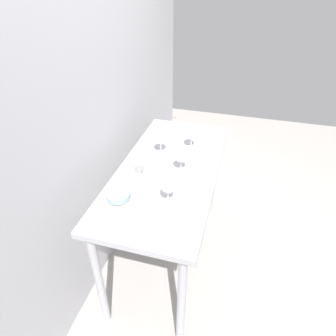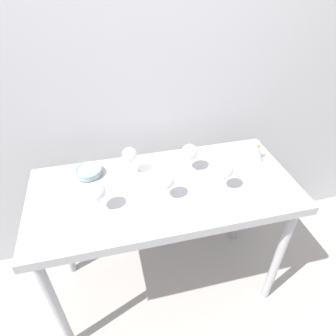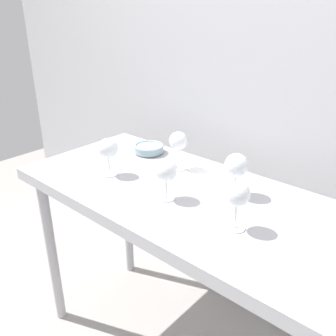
{
  "view_description": "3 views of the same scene",
  "coord_description": "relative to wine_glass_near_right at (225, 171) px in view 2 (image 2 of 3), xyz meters",
  "views": [
    {
      "loc": [
        -1.55,
        -0.43,
        2.02
      ],
      "look_at": [
        -0.06,
        -0.02,
        0.94
      ],
      "focal_mm": 30.92,
      "sensor_mm": 36.0,
      "label": 1
    },
    {
      "loc": [
        -0.26,
        -1.14,
        1.92
      ],
      "look_at": [
        0.03,
        0.05,
        0.98
      ],
      "focal_mm": 31.43,
      "sensor_mm": 36.0,
      "label": 2
    },
    {
      "loc": [
        0.79,
        -1.0,
        1.57
      ],
      "look_at": [
        -0.06,
        -0.03,
        0.99
      ],
      "focal_mm": 39.0,
      "sensor_mm": 36.0,
      "label": 3
    }
  ],
  "objects": [
    {
      "name": "steel_counter",
      "position": [
        -0.29,
        0.09,
        -0.23
      ],
      "size": [
        1.4,
        0.65,
        0.9
      ],
      "color": "#ABABB0",
      "rests_on": "ground_plane"
    },
    {
      "name": "wine_glass_near_left",
      "position": [
        -0.63,
        0.0,
        -0.01
      ],
      "size": [
        0.09,
        0.09,
        0.16
      ],
      "color": "white",
      "rests_on": "steel_counter"
    },
    {
      "name": "wine_glass_far_left",
      "position": [
        -0.44,
        0.24,
        0.0
      ],
      "size": [
        0.08,
        0.08,
        0.17
      ],
      "color": "white",
      "rests_on": "steel_counter"
    },
    {
      "name": "wine_glass_near_right",
      "position": [
        0.0,
        0.0,
        0.0
      ],
      "size": [
        0.08,
        0.08,
        0.17
      ],
      "color": "white",
      "rests_on": "steel_counter"
    },
    {
      "name": "back_wall",
      "position": [
        -0.29,
        0.59,
        0.28
      ],
      "size": [
        3.8,
        0.04,
        2.6
      ],
      "primitive_type": "cube",
      "color": "#B6B6BB",
      "rests_on": "ground_plane"
    },
    {
      "name": "decanter_funnel",
      "position": [
        0.29,
        0.2,
        -0.07
      ],
      "size": [
        0.1,
        0.1,
        0.14
      ],
      "color": "#BEBEBE",
      "rests_on": "steel_counter"
    },
    {
      "name": "wine_glass_near_center",
      "position": [
        -0.3,
        0.0,
        -0.01
      ],
      "size": [
        0.09,
        0.09,
        0.16
      ],
      "color": "white",
      "rests_on": "steel_counter"
    },
    {
      "name": "tasting_bowl",
      "position": [
        -0.67,
        0.29,
        -0.1
      ],
      "size": [
        0.15,
        0.15,
        0.04
      ],
      "color": "#4C4C4C",
      "rests_on": "steel_counter"
    },
    {
      "name": "tasting_sheet_upper",
      "position": [
        -0.27,
        0.23,
        -0.12
      ],
      "size": [
        0.29,
        0.31,
        0.0
      ],
      "primitive_type": "cube",
      "rotation": [
        0.0,
        0.0,
        0.55
      ],
      "color": "white",
      "rests_on": "steel_counter"
    },
    {
      "name": "wine_glass_far_right",
      "position": [
        -0.12,
        0.2,
        -0.0
      ],
      "size": [
        0.09,
        0.09,
        0.17
      ],
      "color": "white",
      "rests_on": "steel_counter"
    },
    {
      "name": "ground_plane",
      "position": [
        -0.29,
        0.1,
        -1.02
      ],
      "size": [
        6.0,
        6.0,
        0.0
      ],
      "primitive_type": "plane",
      "color": "#A09B96"
    }
  ]
}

